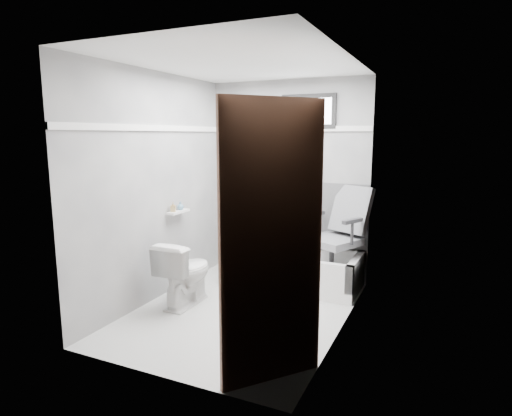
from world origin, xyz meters
The scene contains 19 objects.
floor centered at (0.00, 0.00, 0.00)m, with size 2.60×2.60×0.00m, color silver.
ceiling centered at (0.00, 0.00, 2.40)m, with size 2.60×2.60×0.00m, color silver.
wall_back centered at (0.00, 1.30, 1.20)m, with size 2.00×0.02×2.40m, color slate.
wall_front centered at (0.00, -1.30, 1.20)m, with size 2.00×0.02×2.40m, color slate.
wall_left centered at (-1.00, 0.00, 1.20)m, with size 0.02×2.60×2.40m, color slate.
wall_right centered at (1.00, 0.00, 1.20)m, with size 0.02×2.60×2.40m, color slate.
bathtub centered at (0.23, 0.93, 0.21)m, with size 1.50×0.70×0.42m, color white, non-canonical shape.
office_chair centered at (0.66, 0.97, 0.65)m, with size 0.62×0.62×1.07m, color slate, non-canonical shape.
toilet centered at (-0.62, -0.06, 0.34)m, with size 0.39×0.69×0.68m, color white.
door centered at (0.98, -1.28, 1.00)m, with size 0.78×0.78×2.00m, color brown, non-canonical shape.
window centered at (0.25, 1.29, 2.02)m, with size 0.66×0.04×0.40m, color black, non-canonical shape.
backerboard centered at (0.25, 1.29, 0.80)m, with size 1.50×0.02×0.78m, color #4C4C4F.
trim_back centered at (0.00, 1.29, 1.82)m, with size 2.00×0.02×0.06m, color white.
trim_left centered at (-0.99, 0.00, 1.82)m, with size 0.02×2.60×0.06m, color white.
pole centered at (0.03, 1.06, 1.05)m, with size 0.02×0.02×1.95m, color white.
shelf centered at (-0.93, 0.29, 0.90)m, with size 0.10×0.32×0.03m, color silver.
soap_bottle_a centered at (-0.94, 0.21, 0.97)m, with size 0.05×0.05×0.11m, color tan.
soap_bottle_b centered at (-0.94, 0.35, 0.96)m, with size 0.07×0.07×0.10m, color teal.
faucet centered at (-0.20, 1.27, 0.55)m, with size 0.26×0.10×0.16m, color silver, non-canonical shape.
Camera 1 is at (1.81, -3.63, 1.75)m, focal length 30.00 mm.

